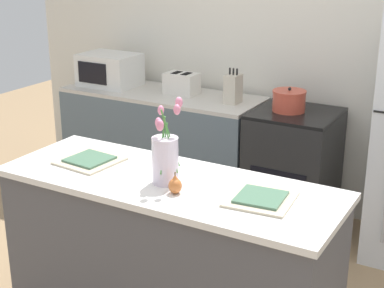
% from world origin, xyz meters
% --- Properties ---
extents(back_wall, '(5.20, 0.08, 2.70)m').
position_xyz_m(back_wall, '(0.00, 2.00, 1.35)').
color(back_wall, silver).
rests_on(back_wall, ground_plane).
extents(kitchen_island, '(1.80, 0.66, 0.94)m').
position_xyz_m(kitchen_island, '(0.00, 0.00, 0.47)').
color(kitchen_island, '#4C4C51').
rests_on(kitchen_island, ground_plane).
extents(back_counter, '(1.68, 0.60, 0.91)m').
position_xyz_m(back_counter, '(-1.06, 1.60, 0.46)').
color(back_counter, slate).
rests_on(back_counter, ground_plane).
extents(stove_range, '(0.60, 0.61, 0.91)m').
position_xyz_m(stove_range, '(0.10, 1.60, 0.46)').
color(stove_range, black).
rests_on(stove_range, ground_plane).
extents(flower_vase, '(0.15, 0.19, 0.43)m').
position_xyz_m(flower_vase, '(0.01, -0.03, 1.07)').
color(flower_vase, silver).
rests_on(flower_vase, kitchen_island).
extents(pear_figurine, '(0.07, 0.07, 0.11)m').
position_xyz_m(pear_figurine, '(0.12, -0.12, 0.98)').
color(pear_figurine, '#C66B33').
rests_on(pear_figurine, kitchen_island).
extents(plate_setting_left, '(0.33, 0.33, 0.02)m').
position_xyz_m(plate_setting_left, '(-0.51, 0.01, 0.95)').
color(plate_setting_left, beige).
rests_on(plate_setting_left, kitchen_island).
extents(plate_setting_right, '(0.33, 0.33, 0.02)m').
position_xyz_m(plate_setting_right, '(0.51, 0.01, 0.95)').
color(plate_setting_right, beige).
rests_on(plate_setting_right, kitchen_island).
extents(toaster, '(0.28, 0.18, 0.17)m').
position_xyz_m(toaster, '(-0.89, 1.64, 1.00)').
color(toaster, silver).
rests_on(toaster, back_counter).
extents(cooking_pot, '(0.25, 0.25, 0.18)m').
position_xyz_m(cooking_pot, '(0.05, 1.59, 0.99)').
color(cooking_pot, '#CC4C38').
rests_on(cooking_pot, stove_range).
extents(microwave, '(0.48, 0.37, 0.27)m').
position_xyz_m(microwave, '(-1.58, 1.60, 1.05)').
color(microwave, white).
rests_on(microwave, back_counter).
extents(knife_block, '(0.10, 0.14, 0.27)m').
position_xyz_m(knife_block, '(-0.41, 1.59, 1.03)').
color(knife_block, beige).
rests_on(knife_block, back_counter).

